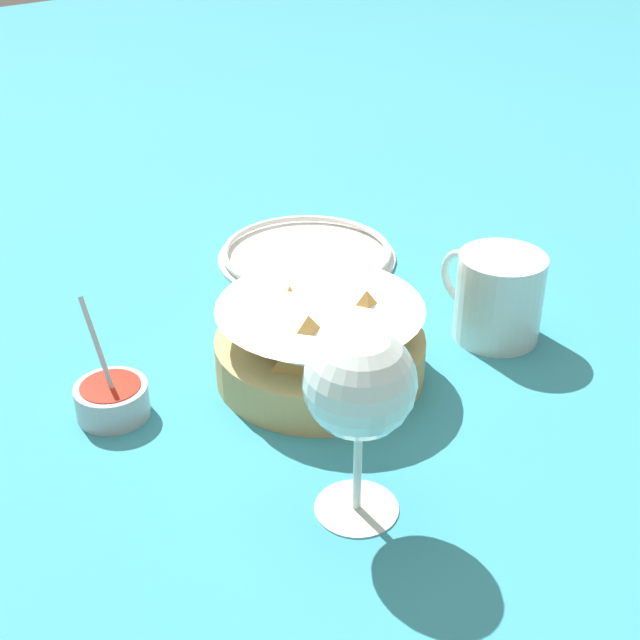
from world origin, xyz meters
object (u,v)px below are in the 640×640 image
side_plate (307,254)px  beer_mug (498,299)px  wine_glass (360,389)px  sauce_cup (112,398)px  food_basket (320,344)px

side_plate → beer_mug: bearing=-170.8°
wine_glass → beer_mug: bearing=-68.8°
sauce_cup → side_plate: size_ratio=0.50×
sauce_cup → wine_glass: (-0.24, -0.09, 0.10)m
sauce_cup → beer_mug: size_ratio=0.86×
beer_mug → wine_glass: bearing=111.2°
food_basket → wine_glass: bearing=149.8°
food_basket → sauce_cup: (0.07, 0.20, -0.02)m
food_basket → wine_glass: size_ratio=1.25×
beer_mug → side_plate: size_ratio=0.58×
beer_mug → side_plate: beer_mug is taller
wine_glass → side_plate: wine_glass is taller
food_basket → beer_mug: same height
wine_glass → side_plate: (0.39, -0.25, -0.11)m
food_basket → wine_glass: wine_glass is taller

